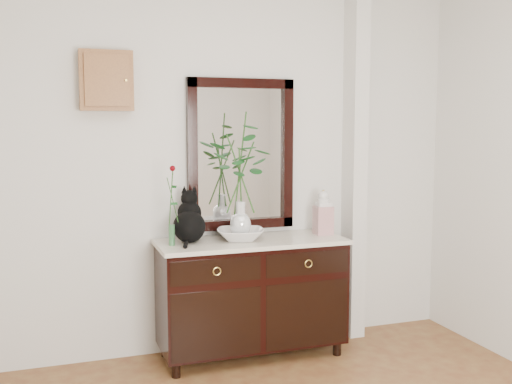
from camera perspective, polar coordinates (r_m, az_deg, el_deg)
name	(u,v)px	position (r m, az deg, el deg)	size (l,w,h in m)	color
wall_back	(227,167)	(4.38, -2.74, 2.39)	(3.60, 0.04, 2.70)	silver
pilaster	(355,165)	(4.68, 9.38, 2.59)	(0.12, 0.20, 2.70)	silver
sideboard	(251,292)	(4.32, -0.44, -9.46)	(1.33, 0.52, 0.82)	black
wall_mirror	(241,155)	(4.39, -1.44, 3.59)	(0.80, 0.06, 1.10)	black
key_cabinet	(106,81)	(4.18, -14.07, 10.25)	(0.35, 0.10, 0.40)	brown
cat	(189,216)	(4.15, -6.39, -2.28)	(0.26, 0.31, 0.36)	black
lotus_bowl	(241,235)	(4.21, -1.48, -4.07)	(0.33, 0.33, 0.08)	silver
vase_branches	(240,174)	(4.15, -1.50, 1.69)	(0.42, 0.42, 0.89)	silver
bud_vase_rose	(171,205)	(4.03, -8.08, -1.24)	(0.07, 0.07, 0.55)	#33673B
ginger_jar	(323,212)	(4.45, 6.42, -1.90)	(0.12, 0.12, 0.33)	silver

